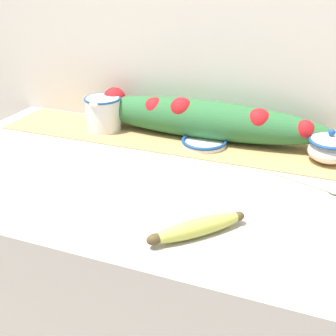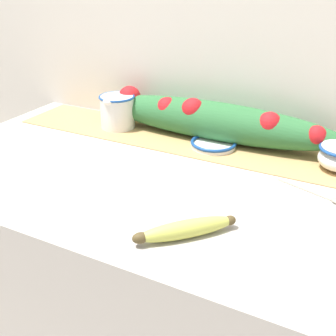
# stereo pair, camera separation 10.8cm
# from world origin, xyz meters

# --- Properties ---
(countertop) EXTENTS (1.47, 0.75, 0.87)m
(countertop) POSITION_xyz_m (0.00, 0.00, 0.44)
(countertop) COLOR #B7B2AD
(countertop) RESTS_ON ground_plane
(back_wall) EXTENTS (2.27, 0.04, 2.40)m
(back_wall) POSITION_xyz_m (0.00, 0.40, 1.20)
(back_wall) COLOR silver
(back_wall) RESTS_ON ground_plane
(table_runner) EXTENTS (1.35, 0.23, 0.00)m
(table_runner) POSITION_xyz_m (0.00, 0.25, 0.88)
(table_runner) COLOR tan
(table_runner) RESTS_ON countertop
(cream_pitcher) EXTENTS (0.12, 0.14, 0.12)m
(cream_pitcher) POSITION_xyz_m (-0.33, 0.25, 0.94)
(cream_pitcher) COLOR white
(cream_pitcher) RESTS_ON countertop
(small_dish) EXTENTS (0.14, 0.14, 0.02)m
(small_dish) POSITION_xyz_m (0.03, 0.24, 0.89)
(small_dish) COLOR white
(small_dish) RESTS_ON countertop
(banana) EXTENTS (0.18, 0.19, 0.04)m
(banana) POSITION_xyz_m (0.16, -0.23, 0.89)
(banana) COLOR #CCD156
(banana) RESTS_ON countertop
(spoon) EXTENTS (0.18, 0.07, 0.01)m
(spoon) POSITION_xyz_m (0.41, 0.07, 0.88)
(spoon) COLOR #A89E89
(spoon) RESTS_ON countertop
(poinsettia_garland) EXTENTS (0.82, 0.14, 0.13)m
(poinsettia_garland) POSITION_xyz_m (-0.01, 0.30, 0.94)
(poinsettia_garland) COLOR #2D6B38
(poinsettia_garland) RESTS_ON countertop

